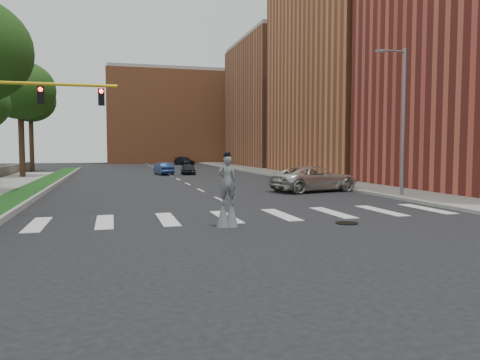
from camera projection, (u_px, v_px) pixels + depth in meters
ground_plane at (261, 219)px, 19.98m from camera, size 160.00×160.00×0.00m
grass_median at (40, 185)px, 36.18m from camera, size 2.00×60.00×0.25m
median_curb at (55, 185)px, 36.46m from camera, size 0.20×60.00×0.28m
sidewalk_right at (303, 177)px, 47.32m from camera, size 5.00×90.00×0.18m
manhole at (347, 223)px, 18.84m from camera, size 0.90×0.90×0.04m
building_mid at (363, 70)px, 53.80m from camera, size 16.00×22.00×24.00m
building_far at (288, 105)px, 77.03m from camera, size 16.00×22.00×20.00m
building_backdrop at (172, 118)px, 95.98m from camera, size 26.00×14.00×18.00m
streetlight at (402, 117)px, 28.28m from camera, size 2.05×0.20×9.00m
traffic_signal at (22, 122)px, 20.00m from camera, size 5.30×0.23×6.20m
stilt_performer at (227, 196)px, 17.97m from camera, size 0.83×0.58×2.93m
suv_crossing at (314, 179)px, 32.65m from camera, size 6.77×4.17×1.75m
car_near at (188, 169)px, 53.09m from camera, size 1.71×3.75×1.25m
car_mid at (164, 169)px, 52.43m from camera, size 1.98×4.31×1.37m
car_far at (184, 161)px, 81.29m from camera, size 3.55×5.35×1.44m
tree_4 at (20, 90)px, 45.69m from camera, size 6.73×6.73×11.54m
tree_5 at (30, 101)px, 58.61m from camera, size 6.21×6.21×11.55m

